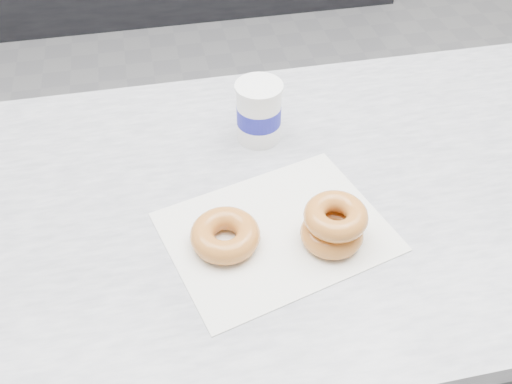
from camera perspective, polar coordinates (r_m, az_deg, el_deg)
ground at (r=2.05m, az=0.44°, el=-6.30°), size 5.00×5.00×0.00m
counter at (r=1.35m, az=6.07°, el=-13.29°), size 3.06×0.76×0.90m
wax_paper at (r=0.91m, az=2.05°, el=-3.96°), size 0.40×0.34×0.00m
donut_single at (r=0.88m, az=-3.10°, el=-4.32°), size 0.12×0.12×0.04m
donut_stack at (r=0.88m, az=7.78°, el=-3.26°), size 0.13×0.13×0.07m
coffee_cup at (r=1.06m, az=0.29°, el=8.06°), size 0.11×0.11×0.12m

